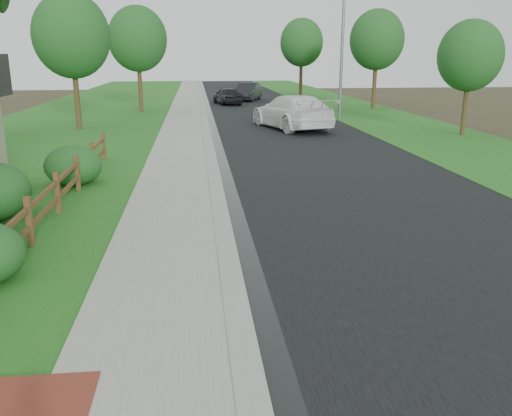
{
  "coord_description": "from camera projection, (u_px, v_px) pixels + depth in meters",
  "views": [
    {
      "loc": [
        -0.15,
        -5.85,
        3.86
      ],
      "look_at": [
        0.93,
        3.88,
        1.09
      ],
      "focal_mm": 38.0,
      "sensor_mm": 36.0,
      "label": 1
    }
  ],
  "objects": [
    {
      "name": "dark_car_far",
      "position": [
        248.0,
        92.0,
        47.46
      ],
      "size": [
        3.03,
        4.89,
        1.52
      ],
      "primitive_type": "imported",
      "rotation": [
        0.0,
        0.0,
        -0.33
      ],
      "color": "black",
      "rests_on": "road"
    },
    {
      "name": "sidewalk",
      "position": [
        185.0,
        109.0,
        40.02
      ],
      "size": [
        2.2,
        90.0,
        0.1
      ],
      "primitive_type": "cube",
      "color": "gray",
      "rests_on": "ground"
    },
    {
      "name": "tree_mid_right",
      "position": [
        377.0,
        40.0,
        38.92
      ],
      "size": [
        3.9,
        3.9,
        7.07
      ],
      "color": "#332614",
      "rests_on": "ground"
    },
    {
      "name": "tree_far_right",
      "position": [
        302.0,
        43.0,
        48.08
      ],
      "size": [
        3.82,
        3.82,
        7.05
      ],
      "color": "#332614",
      "rests_on": "ground"
    },
    {
      "name": "wet_gutter",
      "position": [
        207.0,
        109.0,
        40.2
      ],
      "size": [
        0.5,
        90.0,
        0.0
      ],
      "primitive_type": "cube",
      "color": "black",
      "rests_on": "road"
    },
    {
      "name": "verge_far",
      "position": [
        348.0,
        107.0,
        41.35
      ],
      "size": [
        6.0,
        90.0,
        0.04
      ],
      "primitive_type": "cube",
      "color": "#175319",
      "rests_on": "ground"
    },
    {
      "name": "white_suv",
      "position": [
        292.0,
        112.0,
        29.13
      ],
      "size": [
        4.15,
        6.7,
        1.81
      ],
      "primitive_type": "imported",
      "rotation": [
        0.0,
        0.0,
        3.42
      ],
      "color": "white",
      "rests_on": "road"
    },
    {
      "name": "lawn_near",
      "position": [
        87.0,
        110.0,
        39.28
      ],
      "size": [
        9.0,
        90.0,
        0.04
      ],
      "primitive_type": "cube",
      "color": "#175319",
      "rests_on": "ground"
    },
    {
      "name": "dark_car_mid",
      "position": [
        228.0,
        96.0,
        43.72
      ],
      "size": [
        2.47,
        4.34,
        1.39
      ],
      "primitive_type": "imported",
      "rotation": [
        0.0,
        0.0,
        3.36
      ],
      "color": "black",
      "rests_on": "road"
    },
    {
      "name": "ground",
      "position": [
        215.0,
        381.0,
        6.66
      ],
      "size": [
        120.0,
        120.0,
        0.0
      ],
      "primitive_type": "plane",
      "color": "#38311E"
    },
    {
      "name": "tree_near_left",
      "position": [
        71.0,
        36.0,
        27.89
      ],
      "size": [
        3.95,
        3.95,
        7.0
      ],
      "color": "#332614",
      "rests_on": "ground"
    },
    {
      "name": "tree_mid_left",
      "position": [
        137.0,
        39.0,
        36.63
      ],
      "size": [
        3.98,
        3.98,
        7.11
      ],
      "color": "#332614",
      "rests_on": "ground"
    },
    {
      "name": "curb",
      "position": [
        203.0,
        108.0,
        40.16
      ],
      "size": [
        0.4,
        90.0,
        0.12
      ],
      "primitive_type": "cube",
      "color": "gray",
      "rests_on": "ground"
    },
    {
      "name": "tree_near_right",
      "position": [
        470.0,
        56.0,
        25.86
      ],
      "size": [
        3.07,
        3.07,
        5.53
      ],
      "color": "#332614",
      "rests_on": "ground"
    },
    {
      "name": "shrub_c",
      "position": [
        73.0,
        165.0,
        16.49
      ],
      "size": [
        1.97,
        1.97,
        1.24
      ],
      "primitive_type": "ellipsoid",
      "rotation": [
        0.0,
        0.0,
        0.16
      ],
      "color": "#1A491C",
      "rests_on": "ground"
    },
    {
      "name": "ranch_fence",
      "position": [
        45.0,
        204.0,
        12.23
      ],
      "size": [
        0.12,
        16.92,
        1.1
      ],
      "color": "#51341B",
      "rests_on": "ground"
    },
    {
      "name": "grass_strip",
      "position": [
        159.0,
        109.0,
        39.83
      ],
      "size": [
        1.6,
        90.0,
        0.06
      ],
      "primitive_type": "cube",
      "color": "#175319",
      "rests_on": "ground"
    },
    {
      "name": "road",
      "position": [
        259.0,
        108.0,
        40.62
      ],
      "size": [
        8.0,
        90.0,
        0.02
      ],
      "primitive_type": "cube",
      "color": "black",
      "rests_on": "ground"
    },
    {
      "name": "streetlight",
      "position": [
        340.0,
        30.0,
        32.33
      ],
      "size": [
        2.13,
        0.71,
        9.34
      ],
      "color": "slate",
      "rests_on": "ground"
    }
  ]
}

